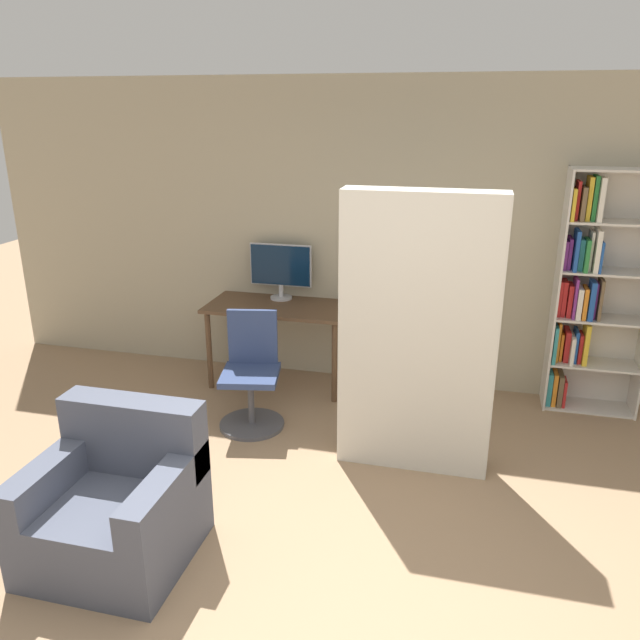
# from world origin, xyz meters

# --- Properties ---
(wall_back) EXTENTS (8.00, 0.06, 2.70)m
(wall_back) POSITION_xyz_m (0.00, 3.24, 1.35)
(wall_back) COLOR tan
(wall_back) RESTS_ON ground
(desk) EXTENTS (1.28, 0.64, 0.76)m
(desk) POSITION_xyz_m (-1.10, 2.90, 0.66)
(desk) COLOR brown
(desk) RESTS_ON ground
(monitor) EXTENTS (0.58, 0.20, 0.51)m
(monitor) POSITION_xyz_m (-1.14, 3.10, 1.05)
(monitor) COLOR #B7B7BC
(monitor) RESTS_ON desk
(office_chair) EXTENTS (0.52, 0.52, 0.92)m
(office_chair) POSITION_xyz_m (-1.08, 2.10, 0.37)
(office_chair) COLOR #4C4C51
(office_chair) RESTS_ON ground
(bookshelf) EXTENTS (0.73, 0.33, 2.00)m
(bookshelf) POSITION_xyz_m (1.50, 3.08, 1.00)
(bookshelf) COLOR beige
(bookshelf) RESTS_ON ground
(mattress_near) EXTENTS (1.05, 0.24, 1.95)m
(mattress_near) POSITION_xyz_m (0.24, 1.81, 0.98)
(mattress_near) COLOR beige
(mattress_near) RESTS_ON ground
(armchair) EXTENTS (0.85, 0.80, 0.85)m
(armchair) POSITION_xyz_m (-1.29, 0.46, 0.32)
(armchair) COLOR #474C5B
(armchair) RESTS_ON ground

